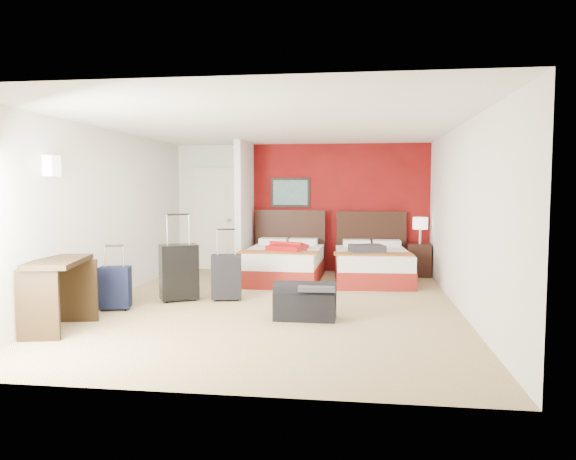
% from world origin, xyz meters
% --- Properties ---
extents(ground, '(6.50, 6.50, 0.00)m').
position_xyz_m(ground, '(0.00, 0.00, 0.00)').
color(ground, tan).
rests_on(ground, ground).
extents(room_walls, '(5.02, 6.52, 2.50)m').
position_xyz_m(room_walls, '(-1.40, 1.42, 1.26)').
color(room_walls, silver).
rests_on(room_walls, ground).
extents(red_accent_panel, '(3.50, 0.04, 2.50)m').
position_xyz_m(red_accent_panel, '(0.75, 3.23, 1.25)').
color(red_accent_panel, maroon).
rests_on(red_accent_panel, ground).
extents(partition_wall, '(0.12, 1.20, 2.50)m').
position_xyz_m(partition_wall, '(-1.00, 2.61, 1.25)').
color(partition_wall, silver).
rests_on(partition_wall, ground).
extents(entry_door, '(0.82, 0.06, 2.05)m').
position_xyz_m(entry_door, '(-1.75, 3.20, 1.02)').
color(entry_door, silver).
rests_on(entry_door, ground).
extents(bed_left, '(1.35, 1.90, 0.56)m').
position_xyz_m(bed_left, '(-0.18, 2.02, 0.28)').
color(bed_left, silver).
rests_on(bed_left, ground).
extents(bed_right, '(1.38, 1.89, 0.54)m').
position_xyz_m(bed_right, '(1.39, 2.12, 0.27)').
color(bed_right, white).
rests_on(bed_right, ground).
extents(red_suitcase_open, '(0.83, 0.97, 0.10)m').
position_xyz_m(red_suitcase_open, '(-0.08, 1.92, 0.61)').
color(red_suitcase_open, '#B20F0F').
rests_on(red_suitcase_open, bed_left).
extents(jacket_bundle, '(0.65, 0.57, 0.13)m').
position_xyz_m(jacket_bundle, '(1.29, 1.82, 0.61)').
color(jacket_bundle, '#343338').
rests_on(jacket_bundle, bed_right).
extents(nightstand, '(0.47, 0.47, 0.60)m').
position_xyz_m(nightstand, '(2.28, 2.84, 0.30)').
color(nightstand, black).
rests_on(nightstand, ground).
extents(table_lamp, '(0.30, 0.30, 0.49)m').
position_xyz_m(table_lamp, '(2.28, 2.84, 0.85)').
color(table_lamp, white).
rests_on(table_lamp, nightstand).
extents(suitcase_black, '(0.62, 0.55, 0.79)m').
position_xyz_m(suitcase_black, '(-1.45, 0.15, 0.40)').
color(suitcase_black, black).
rests_on(suitcase_black, ground).
extents(suitcase_charcoal, '(0.48, 0.35, 0.64)m').
position_xyz_m(suitcase_charcoal, '(-0.77, 0.27, 0.32)').
color(suitcase_charcoal, black).
rests_on(suitcase_charcoal, ground).
extents(suitcase_navy, '(0.44, 0.32, 0.56)m').
position_xyz_m(suitcase_navy, '(-2.11, -0.54, 0.28)').
color(suitcase_navy, black).
rests_on(suitcase_navy, ground).
extents(duffel_bag, '(0.77, 0.41, 0.39)m').
position_xyz_m(duffel_bag, '(0.49, -0.71, 0.19)').
color(duffel_bag, black).
rests_on(duffel_bag, ground).
extents(jacket_draped, '(0.47, 0.41, 0.06)m').
position_xyz_m(jacket_draped, '(0.64, -0.76, 0.42)').
color(jacket_draped, '#38373C').
rests_on(jacket_draped, duffel_bag).
extents(desk, '(0.69, 1.08, 0.83)m').
position_xyz_m(desk, '(-2.26, -1.63, 0.42)').
color(desk, black).
rests_on(desk, ground).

